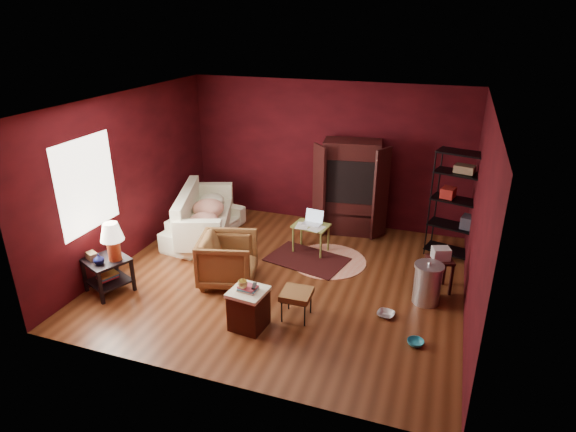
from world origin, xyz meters
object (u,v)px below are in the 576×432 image
(armchair, at_px, (228,257))
(wire_shelving, at_px, (461,202))
(sofa, at_px, (204,220))
(side_table, at_px, (110,251))
(laptop_desk, at_px, (311,228))
(tv_armoire, at_px, (351,186))
(hamper, at_px, (249,308))

(armchair, relative_size, wire_shelving, 0.46)
(sofa, distance_m, side_table, 2.22)
(sofa, relative_size, laptop_desk, 2.44)
(tv_armoire, xyz_separation_m, wire_shelving, (1.96, -0.45, 0.10))
(wire_shelving, bearing_deg, armchair, -133.60)
(laptop_desk, distance_m, wire_shelving, 2.55)
(hamper, distance_m, laptop_desk, 2.43)
(wire_shelving, bearing_deg, laptop_desk, -150.58)
(laptop_desk, bearing_deg, sofa, -170.22)
(side_table, relative_size, hamper, 1.74)
(laptop_desk, relative_size, wire_shelving, 0.40)
(armchair, relative_size, hamper, 1.32)
(hamper, height_order, tv_armoire, tv_armoire)
(sofa, height_order, tv_armoire, tv_armoire)
(armchair, distance_m, laptop_desk, 1.70)
(laptop_desk, relative_size, tv_armoire, 0.42)
(armchair, distance_m, wire_shelving, 3.96)
(side_table, relative_size, wire_shelving, 0.60)
(side_table, bearing_deg, hamper, -4.26)
(hamper, distance_m, wire_shelving, 4.04)
(armchair, xyz_separation_m, tv_armoire, (1.38, 2.50, 0.51))
(hamper, xyz_separation_m, tv_armoire, (0.59, 3.49, 0.64))
(armchair, bearing_deg, tv_armoire, -43.43)
(sofa, bearing_deg, hamper, -133.66)
(hamper, bearing_deg, wire_shelving, 49.95)
(laptop_desk, bearing_deg, side_table, -130.19)
(hamper, xyz_separation_m, wire_shelving, (2.56, 3.04, 0.74))
(side_table, height_order, hamper, side_table)
(sofa, height_order, side_table, side_table)
(sofa, height_order, armchair, armchair)
(side_table, height_order, tv_armoire, tv_armoire)
(laptop_desk, height_order, tv_armoire, tv_armoire)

